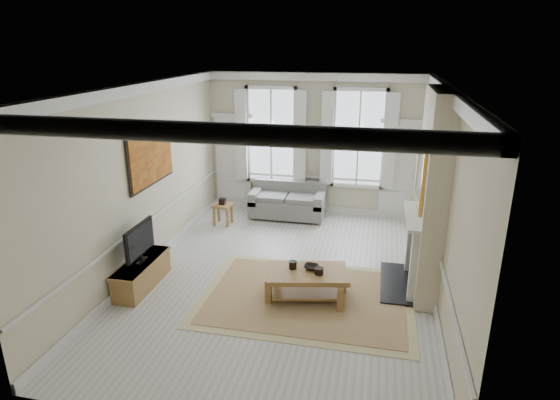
% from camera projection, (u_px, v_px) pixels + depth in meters
% --- Properties ---
extents(floor, '(7.20, 7.20, 0.00)m').
position_uv_depth(floor, '(283.00, 278.00, 8.47)').
color(floor, '#B7B5AD').
rests_on(floor, ground).
extents(ceiling, '(7.20, 7.20, 0.00)m').
position_uv_depth(ceiling, '(284.00, 86.00, 7.38)').
color(ceiling, white).
rests_on(ceiling, back_wall).
extents(back_wall, '(5.20, 0.00, 5.20)m').
position_uv_depth(back_wall, '(314.00, 145.00, 11.25)').
color(back_wall, beige).
rests_on(back_wall, floor).
extents(left_wall, '(0.00, 7.20, 7.20)m').
position_uv_depth(left_wall, '(143.00, 179.00, 8.45)').
color(left_wall, beige).
rests_on(left_wall, floor).
extents(right_wall, '(0.00, 7.20, 7.20)m').
position_uv_depth(right_wall, '(444.00, 199.00, 7.40)').
color(right_wall, beige).
rests_on(right_wall, floor).
extents(window_left, '(1.26, 0.20, 2.20)m').
position_uv_depth(window_left, '(271.00, 135.00, 11.35)').
color(window_left, '#B2BCC6').
rests_on(window_left, back_wall).
extents(window_right, '(1.26, 0.20, 2.20)m').
position_uv_depth(window_right, '(359.00, 139.00, 10.93)').
color(window_right, '#B2BCC6').
rests_on(window_right, back_wall).
extents(door_left, '(0.90, 0.08, 2.30)m').
position_uv_depth(door_left, '(233.00, 163.00, 11.81)').
color(door_left, silver).
rests_on(door_left, floor).
extents(door_right, '(0.90, 0.08, 2.30)m').
position_uv_depth(door_right, '(400.00, 172.00, 10.98)').
color(door_right, silver).
rests_on(door_right, floor).
extents(painting, '(0.05, 1.66, 1.06)m').
position_uv_depth(painting, '(151.00, 157.00, 8.60)').
color(painting, '#C47D21').
rests_on(painting, left_wall).
extents(chimney_breast, '(0.35, 1.70, 3.38)m').
position_uv_depth(chimney_breast, '(431.00, 194.00, 7.62)').
color(chimney_breast, beige).
rests_on(chimney_breast, floor).
extents(hearth, '(0.55, 1.50, 0.05)m').
position_uv_depth(hearth, '(396.00, 283.00, 8.24)').
color(hearth, black).
rests_on(hearth, floor).
extents(fireplace, '(0.21, 1.45, 1.33)m').
position_uv_depth(fireplace, '(412.00, 247.00, 7.98)').
color(fireplace, silver).
rests_on(fireplace, floor).
extents(mirror, '(0.06, 1.26, 1.06)m').
position_uv_depth(mirror, '(420.00, 173.00, 7.55)').
color(mirror, gold).
rests_on(mirror, chimney_breast).
extents(sofa, '(1.77, 0.86, 0.84)m').
position_uv_depth(sofa, '(288.00, 203.00, 11.34)').
color(sofa, slate).
rests_on(sofa, floor).
extents(side_table, '(0.44, 0.44, 0.49)m').
position_uv_depth(side_table, '(223.00, 208.00, 10.86)').
color(side_table, brown).
rests_on(side_table, floor).
extents(rug, '(3.50, 2.60, 0.02)m').
position_uv_depth(rug, '(307.00, 297.00, 7.81)').
color(rug, '#A48855').
rests_on(rug, floor).
extents(coffee_table, '(1.45, 1.02, 0.50)m').
position_uv_depth(coffee_table, '(307.00, 276.00, 7.68)').
color(coffee_table, brown).
rests_on(coffee_table, rug).
extents(ceramic_pot_a, '(0.13, 0.13, 0.13)m').
position_uv_depth(ceramic_pot_a, '(293.00, 265.00, 7.73)').
color(ceramic_pot_a, black).
rests_on(ceramic_pot_a, coffee_table).
extents(ceramic_pot_b, '(0.15, 0.15, 0.11)m').
position_uv_depth(ceramic_pot_b, '(319.00, 271.00, 7.55)').
color(ceramic_pot_b, black).
rests_on(ceramic_pot_b, coffee_table).
extents(bowl, '(0.27, 0.27, 0.06)m').
position_uv_depth(bowl, '(311.00, 267.00, 7.73)').
color(bowl, black).
rests_on(bowl, coffee_table).
extents(tv_stand, '(0.43, 1.35, 0.48)m').
position_uv_depth(tv_stand, '(142.00, 274.00, 8.11)').
color(tv_stand, brown).
rests_on(tv_stand, floor).
extents(tv, '(0.08, 0.90, 0.68)m').
position_uv_depth(tv, '(140.00, 240.00, 7.90)').
color(tv, black).
rests_on(tv, tv_stand).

